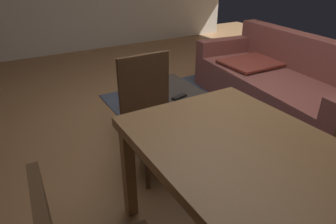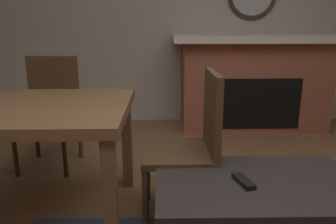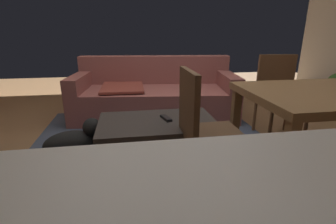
% 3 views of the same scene
% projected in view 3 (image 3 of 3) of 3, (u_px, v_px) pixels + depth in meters
% --- Properties ---
extents(floor, '(9.08, 9.08, 0.00)m').
position_uv_depth(floor, '(168.00, 147.00, 2.67)').
color(floor, olive).
extents(area_rug, '(2.60, 2.00, 0.01)m').
position_uv_depth(area_rug, '(151.00, 135.00, 2.97)').
color(area_rug, '#3D475B').
rests_on(area_rug, ground).
extents(couch, '(2.32, 1.19, 0.83)m').
position_uv_depth(couch, '(154.00, 96.00, 3.58)').
color(couch, '#8C4C47').
rests_on(couch, ground).
extents(ottoman_coffee_table, '(1.03, 0.64, 0.43)m').
position_uv_depth(ottoman_coffee_table, '(158.00, 143.00, 2.28)').
color(ottoman_coffee_table, '#2D2826').
rests_on(ottoman_coffee_table, ground).
extents(tv_remote, '(0.09, 0.17, 0.02)m').
position_uv_depth(tv_remote, '(166.00, 118.00, 2.24)').
color(tv_remote, black).
rests_on(tv_remote, ottoman_coffee_table).
extents(dining_chair_west, '(0.45, 0.45, 0.93)m').
position_uv_depth(dining_chair_west, '(202.00, 124.00, 1.87)').
color(dining_chair_west, '#513823').
rests_on(dining_chair_west, ground).
extents(dining_chair_north, '(0.47, 0.47, 0.93)m').
position_uv_depth(dining_chair_north, '(279.00, 92.00, 2.85)').
color(dining_chair_north, brown).
rests_on(dining_chair_north, ground).
extents(small_dog, '(0.56, 0.36, 0.33)m').
position_uv_depth(small_dog, '(74.00, 140.00, 2.38)').
color(small_dog, black).
rests_on(small_dog, ground).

